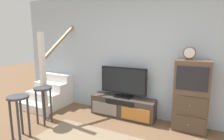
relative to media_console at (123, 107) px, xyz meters
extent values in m
cube|color=#A8BCD1|center=(0.30, 0.27, 1.14)|extent=(6.40, 0.12, 2.70)
cube|color=#423833|center=(0.00, 0.01, 0.00)|extent=(1.40, 0.36, 0.43)
cube|color=gray|center=(-0.35, -0.18, -0.03)|extent=(0.59, 0.02, 0.26)
cube|color=#BC7533|center=(0.35, -0.18, -0.03)|extent=(0.59, 0.02, 0.26)
cube|color=black|center=(0.00, -0.18, 0.16)|extent=(0.63, 0.02, 0.09)
cube|color=black|center=(0.00, 0.03, 0.23)|extent=(0.36, 0.22, 0.02)
cylinder|color=black|center=(0.00, 0.03, 0.27)|extent=(0.05, 0.05, 0.06)
cube|color=black|center=(0.00, 0.03, 0.58)|extent=(1.02, 0.05, 0.57)
cube|color=black|center=(0.00, 0.00, 0.58)|extent=(0.97, 0.01, 0.52)
cube|color=brown|center=(1.32, 0.02, 0.43)|extent=(0.58, 0.34, 1.29)
cube|color=#4E3C2F|center=(1.32, -0.16, -0.04)|extent=(0.53, 0.02, 0.30)
sphere|color=olive|center=(1.32, -0.18, -0.04)|extent=(0.03, 0.03, 0.03)
cube|color=#4E3C2F|center=(1.32, -0.16, 0.32)|extent=(0.53, 0.02, 0.30)
sphere|color=olive|center=(1.32, -0.18, 0.32)|extent=(0.03, 0.03, 0.03)
cube|color=#232328|center=(1.32, -0.16, 0.79)|extent=(0.49, 0.02, 0.41)
cube|color=#4C3823|center=(1.25, 0.00, 1.09)|extent=(0.13, 0.08, 0.02)
cylinder|color=brown|center=(1.25, 0.00, 1.21)|extent=(0.21, 0.04, 0.21)
cylinder|color=silver|center=(1.25, -0.03, 1.21)|extent=(0.18, 0.01, 0.18)
cube|color=white|center=(-1.95, -0.66, -0.12)|extent=(0.90, 0.26, 0.19)
cube|color=white|center=(-1.95, -0.40, -0.02)|extent=(0.90, 0.26, 0.38)
cube|color=white|center=(-1.95, -0.14, 0.07)|extent=(0.90, 0.26, 0.57)
cube|color=white|center=(-1.95, 0.12, 0.17)|extent=(0.90, 0.26, 0.76)
cube|color=white|center=(-1.95, 0.38, 0.26)|extent=(0.90, 0.26, 0.95)
cube|color=white|center=(-1.45, -0.79, 0.69)|extent=(0.09, 0.09, 1.80)
cube|color=#9E7547|center=(-1.45, -0.14, 1.49)|extent=(0.06, 1.33, 0.99)
cylinder|color=#333338|center=(-1.29, -1.65, 0.14)|extent=(0.04, 0.04, 0.70)
cylinder|color=#333338|center=(-1.10, -1.65, 0.14)|extent=(0.04, 0.04, 0.70)
cylinder|color=#333338|center=(-1.29, -1.46, 0.14)|extent=(0.04, 0.04, 0.70)
cylinder|color=#333338|center=(-1.10, -1.46, 0.14)|extent=(0.04, 0.04, 0.70)
cylinder|color=#333338|center=(-1.19, -1.55, 0.51)|extent=(0.34, 0.34, 0.03)
cylinder|color=#333338|center=(-1.37, -1.07, 0.13)|extent=(0.04, 0.04, 0.70)
cylinder|color=#333338|center=(-1.18, -1.07, 0.13)|extent=(0.04, 0.04, 0.70)
cylinder|color=#333338|center=(-1.37, -0.89, 0.13)|extent=(0.04, 0.04, 0.70)
cylinder|color=#333338|center=(-1.18, -0.89, 0.13)|extent=(0.04, 0.04, 0.70)
cylinder|color=#333338|center=(-1.27, -0.98, 0.50)|extent=(0.34, 0.34, 0.03)
camera|label=1|loc=(1.39, -3.30, 1.41)|focal=27.88mm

